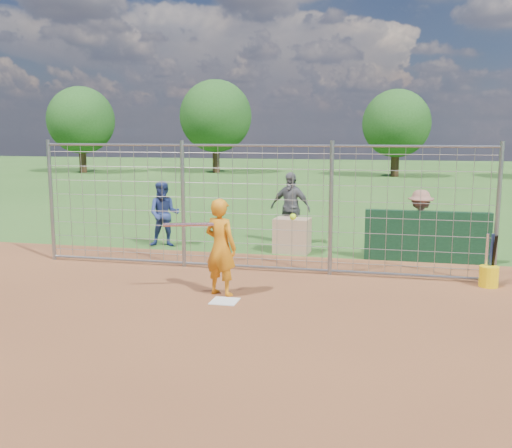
% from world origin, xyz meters
% --- Properties ---
extents(ground, '(100.00, 100.00, 0.00)m').
position_xyz_m(ground, '(0.00, 0.00, 0.00)').
color(ground, '#2D591E').
rests_on(ground, ground).
extents(infield_dirt, '(18.00, 18.00, 0.00)m').
position_xyz_m(infield_dirt, '(0.00, -3.00, 0.01)').
color(infield_dirt, brown).
rests_on(infield_dirt, ground).
extents(home_plate, '(0.43, 0.43, 0.02)m').
position_xyz_m(home_plate, '(0.00, -0.20, 0.01)').
color(home_plate, silver).
rests_on(home_plate, ground).
extents(dugout_wall, '(2.60, 0.20, 1.10)m').
position_xyz_m(dugout_wall, '(3.40, 3.60, 0.55)').
color(dugout_wall, '#11381E').
rests_on(dugout_wall, ground).
extents(batter, '(0.71, 0.59, 1.67)m').
position_xyz_m(batter, '(-0.17, 0.18, 0.83)').
color(batter, orange).
rests_on(batter, ground).
extents(bystander_a, '(0.88, 0.76, 1.59)m').
position_xyz_m(bystander_a, '(-2.70, 3.92, 0.79)').
color(bystander_a, navy).
rests_on(bystander_a, ground).
extents(bystander_b, '(1.13, 0.69, 1.79)m').
position_xyz_m(bystander_b, '(0.22, 4.93, 0.90)').
color(bystander_b, '#5D5D62').
rests_on(bystander_b, ground).
extents(bystander_c, '(1.09, 0.77, 1.53)m').
position_xyz_m(bystander_c, '(3.26, 3.79, 0.76)').
color(bystander_c, '#905E4E').
rests_on(bystander_c, ground).
extents(equipment_bin, '(0.84, 0.62, 0.80)m').
position_xyz_m(equipment_bin, '(0.44, 3.90, 0.40)').
color(equipment_bin, tan).
rests_on(equipment_bin, ground).
extents(equipment_in_play, '(2.24, 0.33, 0.29)m').
position_xyz_m(equipment_in_play, '(-0.23, -0.04, 1.28)').
color(equipment_in_play, silver).
rests_on(equipment_in_play, ground).
extents(bucket_with_bats, '(0.34, 0.37, 0.98)m').
position_xyz_m(bucket_with_bats, '(4.38, 1.76, 0.25)').
color(bucket_with_bats, yellow).
rests_on(bucket_with_bats, ground).
extents(backstop_fence, '(9.08, 0.08, 2.60)m').
position_xyz_m(backstop_fence, '(0.00, 2.00, 1.26)').
color(backstop_fence, gray).
rests_on(backstop_fence, ground).
extents(tree_line, '(44.66, 6.72, 6.48)m').
position_xyz_m(tree_line, '(3.13, 28.13, 3.71)').
color(tree_line, '#3F2B19').
rests_on(tree_line, ground).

